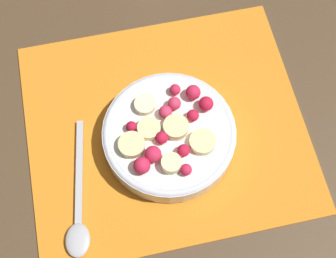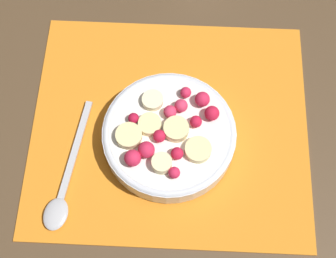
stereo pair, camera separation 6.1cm
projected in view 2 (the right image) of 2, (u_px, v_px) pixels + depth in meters
name	position (u px, v px, depth m)	size (l,w,h in m)	color
ground_plane	(170.00, 126.00, 0.66)	(3.00, 3.00, 0.00)	#4C3823
placemat	(170.00, 125.00, 0.66)	(0.39, 0.34, 0.01)	orange
fruit_bowl	(168.00, 135.00, 0.63)	(0.18, 0.18, 0.06)	silver
spoon	(62.00, 192.00, 0.62)	(0.05, 0.19, 0.01)	#B2B2B7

